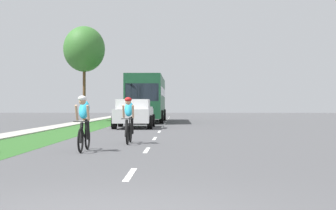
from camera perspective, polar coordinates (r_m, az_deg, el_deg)
name	(u,v)px	position (r m, az deg, el deg)	size (l,w,h in m)	color
ground_plane	(160,131)	(25.84, -0.91, -2.93)	(120.00, 120.00, 0.00)	#4C4C4F
grass_verge	(73,130)	(26.39, -10.78, -2.86)	(2.44, 70.00, 0.01)	#2D6026
sidewalk_concrete	(38,130)	(26.82, -14.60, -2.81)	(1.20, 70.00, 0.10)	#B2ADA3
lane_markings_center	(162,127)	(29.84, -0.64, -2.53)	(0.12, 52.71, 0.01)	white
cyclist_lead	(84,123)	(14.43, -9.56, -2.00)	(0.42, 1.72, 1.58)	black
cyclist_trailing	(129,120)	(17.12, -4.48, -1.69)	(0.42, 1.72, 1.58)	black
pickup_white	(134,114)	(28.87, -3.87, -0.98)	(2.22, 5.10, 1.64)	silver
bus_dark_green	(147,97)	(39.31, -2.39, 0.96)	(2.78, 11.60, 3.48)	#194C2D
street_tree_far	(84,49)	(41.92, -9.52, 6.28)	(3.40, 3.40, 7.80)	brown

